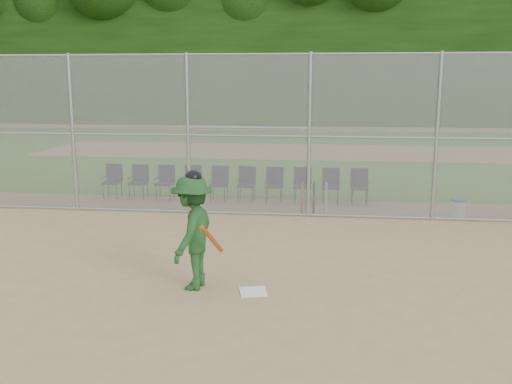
# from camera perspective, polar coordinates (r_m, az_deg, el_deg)

# --- Properties ---
(ground) EXTENTS (100.00, 100.00, 0.00)m
(ground) POSITION_cam_1_polar(r_m,az_deg,el_deg) (9.56, -1.82, -9.41)
(ground) COLOR tan
(ground) RESTS_ON ground
(grass_strip) EXTENTS (100.00, 100.00, 0.00)m
(grass_strip) POSITION_cam_1_polar(r_m,az_deg,el_deg) (27.08, 3.93, 4.09)
(grass_strip) COLOR #326A20
(grass_strip) RESTS_ON ground
(dirt_patch_far) EXTENTS (24.00, 24.00, 0.00)m
(dirt_patch_far) POSITION_cam_1_polar(r_m,az_deg,el_deg) (27.08, 3.93, 4.10)
(dirt_patch_far) COLOR tan
(dirt_patch_far) RESTS_ON ground
(backstop_fence) EXTENTS (16.09, 0.09, 4.00)m
(backstop_fence) POSITION_cam_1_polar(r_m,az_deg,el_deg) (13.97, 1.23, 5.90)
(backstop_fence) COLOR gray
(backstop_fence) RESTS_ON ground
(treeline) EXTENTS (81.00, 60.00, 11.00)m
(treeline) POSITION_cam_1_polar(r_m,az_deg,el_deg) (28.95, 4.30, 15.44)
(treeline) COLOR black
(treeline) RESTS_ON ground
(home_plate) EXTENTS (0.51, 0.51, 0.02)m
(home_plate) POSITION_cam_1_polar(r_m,az_deg,el_deg) (9.31, -0.29, -9.93)
(home_plate) COLOR white
(home_plate) RESTS_ON ground
(batter_at_plate) EXTENTS (0.95, 1.39, 1.96)m
(batter_at_plate) POSITION_cam_1_polar(r_m,az_deg,el_deg) (9.28, -6.37, -3.96)
(batter_at_plate) COLOR #1D4A20
(batter_at_plate) RESTS_ON ground
(water_cooler) EXTENTS (0.37, 0.37, 0.47)m
(water_cooler) POSITION_cam_1_polar(r_m,az_deg,el_deg) (14.92, 19.51, -1.54)
(water_cooler) COLOR white
(water_cooler) RESTS_ON ground
(spare_bats) EXTENTS (0.66, 0.32, 0.84)m
(spare_bats) POSITION_cam_1_polar(r_m,az_deg,el_deg) (14.37, 5.81, -0.67)
(spare_bats) COLOR #D84C14
(spare_bats) RESTS_ON ground
(chair_0) EXTENTS (0.54, 0.52, 0.96)m
(chair_0) POSITION_cam_1_polar(r_m,az_deg,el_deg) (16.86, -14.21, 1.03)
(chair_0) COLOR #10123A
(chair_0) RESTS_ON ground
(chair_1) EXTENTS (0.54, 0.52, 0.96)m
(chair_1) POSITION_cam_1_polar(r_m,az_deg,el_deg) (16.60, -11.69, 0.98)
(chair_1) COLOR #10123A
(chair_1) RESTS_ON ground
(chair_2) EXTENTS (0.54, 0.52, 0.96)m
(chair_2) POSITION_cam_1_polar(r_m,az_deg,el_deg) (16.37, -9.11, 0.93)
(chair_2) COLOR #10123A
(chair_2) RESTS_ON ground
(chair_3) EXTENTS (0.54, 0.52, 0.96)m
(chair_3) POSITION_cam_1_polar(r_m,az_deg,el_deg) (16.17, -6.45, 0.88)
(chair_3) COLOR #10123A
(chair_3) RESTS_ON ground
(chair_4) EXTENTS (0.54, 0.52, 0.96)m
(chair_4) POSITION_cam_1_polar(r_m,az_deg,el_deg) (16.01, -3.74, 0.83)
(chair_4) COLOR #10123A
(chair_4) RESTS_ON ground
(chair_5) EXTENTS (0.54, 0.52, 0.96)m
(chair_5) POSITION_cam_1_polar(r_m,az_deg,el_deg) (15.89, -0.97, 0.77)
(chair_5) COLOR #10123A
(chair_5) RESTS_ON ground
(chair_6) EXTENTS (0.54, 0.52, 0.96)m
(chair_6) POSITION_cam_1_polar(r_m,az_deg,el_deg) (15.80, 1.83, 0.70)
(chair_6) COLOR #10123A
(chair_6) RESTS_ON ground
(chair_7) EXTENTS (0.54, 0.52, 0.96)m
(chair_7) POSITION_cam_1_polar(r_m,az_deg,el_deg) (15.76, 4.65, 0.64)
(chair_7) COLOR #10123A
(chair_7) RESTS_ON ground
(chair_8) EXTENTS (0.54, 0.52, 0.96)m
(chair_8) POSITION_cam_1_polar(r_m,az_deg,el_deg) (15.75, 7.48, 0.57)
(chair_8) COLOR #10123A
(chair_8) RESTS_ON ground
(chair_9) EXTENTS (0.54, 0.52, 0.96)m
(chair_9) POSITION_cam_1_polar(r_m,az_deg,el_deg) (15.78, 10.31, 0.51)
(chair_9) COLOR #10123A
(chair_9) RESTS_ON ground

